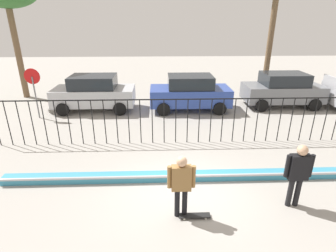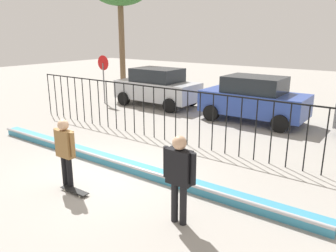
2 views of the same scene
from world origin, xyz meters
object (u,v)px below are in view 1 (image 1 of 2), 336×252
(camera_operator, at_px, (298,171))
(parked_car_silver, at_px, (94,93))
(parked_car_gray, at_px, (283,89))
(skateboarder, at_px, (181,181))
(parked_car_blue, at_px, (190,92))
(stop_sign, at_px, (34,87))
(skateboard, at_px, (195,216))

(camera_operator, height_order, parked_car_silver, parked_car_silver)
(camera_operator, xyz_separation_m, parked_car_gray, (3.48, 8.73, -0.11))
(camera_operator, height_order, parked_car_gray, parked_car_gray)
(skateboarder, distance_m, parked_car_blue, 8.65)
(skateboarder, relative_size, stop_sign, 0.68)
(skateboarder, xyz_separation_m, camera_operator, (3.04, 0.29, 0.06))
(parked_car_silver, distance_m, stop_sign, 2.93)
(skateboarder, relative_size, parked_car_gray, 0.40)
(parked_car_gray, bearing_deg, parked_car_blue, -178.44)
(skateboard, height_order, parked_car_gray, parked_car_gray)
(skateboarder, bearing_deg, parked_car_gray, 59.56)
(parked_car_blue, xyz_separation_m, parked_car_gray, (5.32, 0.46, 0.00))
(parked_car_blue, bearing_deg, skateboarder, -96.63)
(parked_car_silver, xyz_separation_m, parked_car_gray, (10.52, 0.30, 0.00))
(parked_car_blue, bearing_deg, stop_sign, -171.13)
(skateboard, bearing_deg, camera_operator, 0.29)
(parked_car_blue, distance_m, stop_sign, 7.89)
(parked_car_silver, height_order, stop_sign, stop_sign)
(skateboarder, xyz_separation_m, parked_car_blue, (1.19, 8.57, -0.05))
(skateboard, bearing_deg, parked_car_gray, 47.95)
(camera_operator, bearing_deg, parked_car_gray, -82.34)
(skateboarder, distance_m, camera_operator, 3.05)
(camera_operator, bearing_deg, skateboard, 37.66)
(skateboarder, relative_size, parked_car_silver, 0.40)
(skateboarder, bearing_deg, skateboard, -10.20)
(parked_car_gray, bearing_deg, parked_car_silver, 178.23)
(skateboarder, bearing_deg, parked_car_silver, 120.05)
(skateboard, xyz_separation_m, parked_car_gray, (6.16, 9.12, 0.91))
(stop_sign, bearing_deg, skateboard, -47.63)
(skateboard, bearing_deg, parked_car_blue, 76.45)
(skateboard, distance_m, parked_car_blue, 8.75)
(stop_sign, bearing_deg, skateboarder, -48.73)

